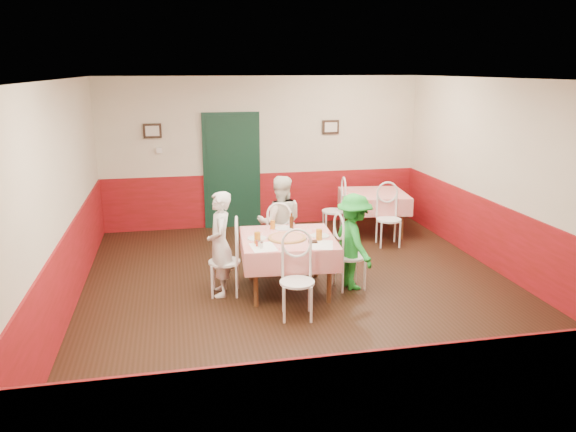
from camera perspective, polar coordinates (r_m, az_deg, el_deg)
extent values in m
plane|color=black|center=(7.66, 1.77, -7.72)|extent=(7.00, 7.00, 0.00)
plane|color=white|center=(7.08, 1.96, 13.71)|extent=(7.00, 7.00, 0.00)
cube|color=beige|center=(10.63, -2.56, 6.49)|extent=(6.00, 0.10, 2.80)
cube|color=beige|center=(4.07, 13.51, -7.79)|extent=(6.00, 0.10, 2.80)
cube|color=beige|center=(7.18, -22.13, 1.35)|extent=(0.10, 7.00, 2.80)
cube|color=beige|center=(8.45, 22.09, 3.25)|extent=(0.10, 7.00, 2.80)
cube|color=maroon|center=(10.78, -2.49, 1.74)|extent=(6.00, 0.03, 1.00)
cube|color=maroon|center=(4.50, 12.70, -18.38)|extent=(6.00, 0.03, 1.00)
cube|color=maroon|center=(7.42, -21.34, -5.41)|extent=(0.03, 7.00, 1.00)
cube|color=maroon|center=(8.65, 21.43, -2.59)|extent=(0.03, 7.00, 1.00)
cube|color=black|center=(10.56, -5.72, 4.45)|extent=(0.96, 0.06, 2.10)
cube|color=black|center=(10.40, -13.61, 8.41)|extent=(0.32, 0.03, 0.26)
cube|color=black|center=(10.80, 4.36, 9.00)|extent=(0.32, 0.03, 0.26)
cube|color=white|center=(10.43, -12.95, 6.53)|extent=(0.10, 0.03, 0.10)
cube|color=red|center=(7.58, 0.00, -4.94)|extent=(1.31, 1.31, 0.77)
cube|color=red|center=(10.33, 8.65, 0.29)|extent=(1.25, 1.25, 0.77)
cylinder|color=#B74723|center=(7.38, -0.09, -2.21)|extent=(0.53, 0.53, 0.03)
cylinder|color=white|center=(7.39, -3.18, -2.27)|extent=(0.27, 0.27, 0.01)
cylinder|color=white|center=(7.50, 3.26, -2.02)|extent=(0.27, 0.27, 0.01)
cylinder|color=white|center=(7.84, -0.46, -1.24)|extent=(0.27, 0.27, 0.01)
cylinder|color=#BF7219|center=(7.17, -3.13, -2.25)|extent=(0.09, 0.09, 0.15)
cylinder|color=#BF7219|center=(7.31, 3.17, -1.92)|extent=(0.09, 0.09, 0.15)
cylinder|color=#BF7219|center=(7.81, -1.56, -0.88)|extent=(0.07, 0.07, 0.13)
cylinder|color=#381C0A|center=(7.81, 0.36, -0.56)|extent=(0.06, 0.06, 0.21)
cylinder|color=silver|center=(7.03, -2.94, -2.85)|extent=(0.04, 0.04, 0.09)
cylinder|color=silver|center=(6.98, -2.68, -2.98)|extent=(0.04, 0.04, 0.09)
cylinder|color=#B23319|center=(7.07, -3.16, -2.75)|extent=(0.04, 0.04, 0.09)
cube|color=white|center=(7.05, -2.54, -3.17)|extent=(0.33, 0.42, 0.00)
cube|color=white|center=(7.14, 3.38, -2.95)|extent=(0.40, 0.47, 0.00)
cube|color=black|center=(7.22, 2.54, -2.64)|extent=(0.12, 0.10, 0.02)
imported|color=gray|center=(7.42, -6.92, -2.85)|extent=(0.36, 0.53, 1.40)
imported|color=gray|center=(8.33, -0.80, -0.69)|extent=(0.76, 0.62, 1.42)
imported|color=gray|center=(7.65, 6.71, -2.61)|extent=(0.61, 0.91, 1.32)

